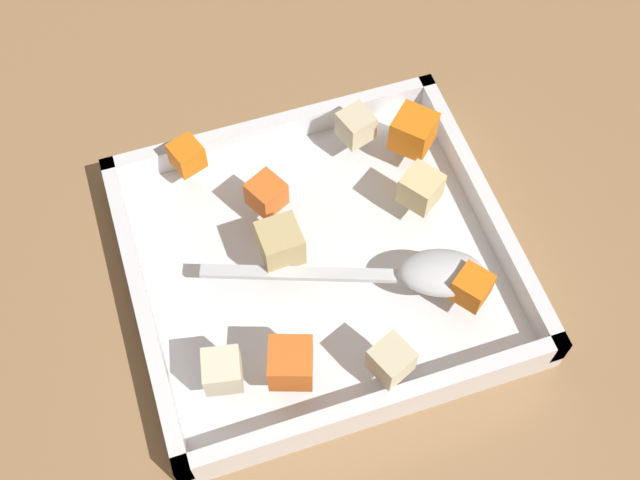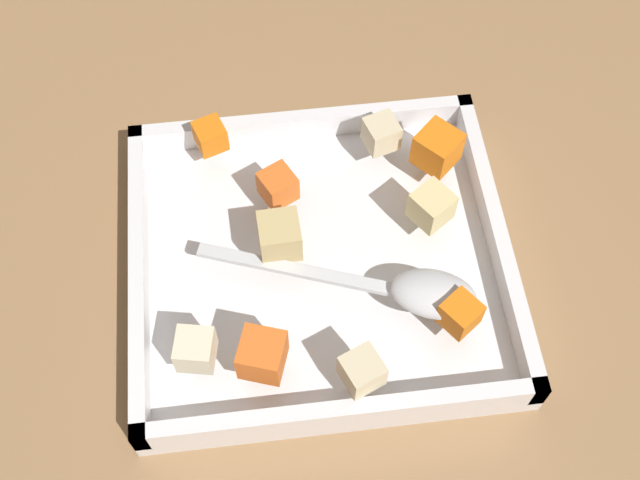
% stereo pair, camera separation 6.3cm
% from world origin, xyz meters
% --- Properties ---
extents(ground_plane, '(4.00, 4.00, 0.00)m').
position_xyz_m(ground_plane, '(0.00, 0.00, 0.00)').
color(ground_plane, '#936D47').
extents(baking_dish, '(0.30, 0.28, 0.04)m').
position_xyz_m(baking_dish, '(0.01, -0.01, 0.01)').
color(baking_dish, silver).
rests_on(baking_dish, ground_plane).
extents(carrot_chunk_heap_top, '(0.04, 0.04, 0.03)m').
position_xyz_m(carrot_chunk_heap_top, '(0.11, 0.06, 0.06)').
color(carrot_chunk_heap_top, orange).
rests_on(carrot_chunk_heap_top, baking_dish).
extents(carrot_chunk_corner_nw, '(0.03, 0.03, 0.02)m').
position_xyz_m(carrot_chunk_corner_nw, '(-0.07, 0.10, 0.05)').
color(carrot_chunk_corner_nw, orange).
rests_on(carrot_chunk_corner_nw, baking_dish).
extents(carrot_chunk_heap_side, '(0.04, 0.04, 0.03)m').
position_xyz_m(carrot_chunk_heap_side, '(-0.05, -0.10, 0.06)').
color(carrot_chunk_heap_side, orange).
rests_on(carrot_chunk_heap_side, baking_dish).
extents(carrot_chunk_mid_right, '(0.03, 0.03, 0.02)m').
position_xyz_m(carrot_chunk_mid_right, '(0.10, -0.09, 0.05)').
color(carrot_chunk_mid_right, orange).
rests_on(carrot_chunk_mid_right, baking_dish).
extents(carrot_chunk_corner_ne, '(0.03, 0.03, 0.03)m').
position_xyz_m(carrot_chunk_corner_ne, '(-0.02, 0.04, 0.05)').
color(carrot_chunk_corner_ne, orange).
rests_on(carrot_chunk_corner_ne, baking_dish).
extents(potato_chunk_near_spoon, '(0.03, 0.03, 0.03)m').
position_xyz_m(potato_chunk_near_spoon, '(0.02, -0.12, 0.05)').
color(potato_chunk_near_spoon, beige).
rests_on(potato_chunk_near_spoon, baking_dish).
extents(potato_chunk_corner_sw, '(0.04, 0.04, 0.03)m').
position_xyz_m(potato_chunk_corner_sw, '(0.10, 0.01, 0.05)').
color(potato_chunk_corner_sw, '#E0CC89').
rests_on(potato_chunk_corner_sw, baking_dish).
extents(potato_chunk_far_left, '(0.03, 0.03, 0.03)m').
position_xyz_m(potato_chunk_far_left, '(-0.09, -0.09, 0.05)').
color(potato_chunk_far_left, beige).
rests_on(potato_chunk_far_left, baking_dish).
extents(potato_chunk_back_center, '(0.03, 0.03, 0.03)m').
position_xyz_m(potato_chunk_back_center, '(-0.03, -0.01, 0.06)').
color(potato_chunk_back_center, tan).
rests_on(potato_chunk_back_center, baking_dish).
extents(potato_chunk_under_handle, '(0.03, 0.03, 0.03)m').
position_xyz_m(potato_chunk_under_handle, '(0.07, 0.08, 0.05)').
color(potato_chunk_under_handle, beige).
rests_on(potato_chunk_under_handle, baking_dish).
extents(serving_spoon, '(0.21, 0.10, 0.02)m').
position_xyz_m(serving_spoon, '(0.07, -0.06, 0.05)').
color(serving_spoon, silver).
rests_on(serving_spoon, baking_dish).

